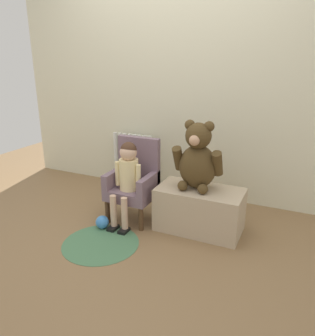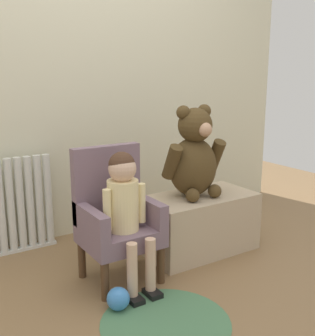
% 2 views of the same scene
% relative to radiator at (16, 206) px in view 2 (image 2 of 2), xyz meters
% --- Properties ---
extents(ground_plane, '(6.00, 6.00, 0.00)m').
position_rel_radiator_xyz_m(ground_plane, '(0.46, -1.15, -0.31)').
color(ground_plane, olive).
extents(back_wall, '(3.80, 0.05, 2.40)m').
position_rel_radiator_xyz_m(back_wall, '(0.46, 0.12, 0.89)').
color(back_wall, beige).
rests_on(back_wall, ground_plane).
extents(radiator, '(0.50, 0.05, 0.63)m').
position_rel_radiator_xyz_m(radiator, '(0.00, 0.00, 0.00)').
color(radiator, silver).
rests_on(radiator, ground_plane).
extents(child_armchair, '(0.41, 0.37, 0.76)m').
position_rel_radiator_xyz_m(child_armchair, '(0.39, -0.66, 0.05)').
color(child_armchair, slate).
rests_on(child_armchair, ground_plane).
extents(child_figure, '(0.25, 0.35, 0.75)m').
position_rel_radiator_xyz_m(child_figure, '(0.39, -0.78, 0.18)').
color(child_figure, beige).
rests_on(child_figure, ground_plane).
extents(low_bench, '(0.73, 0.39, 0.38)m').
position_rel_radiator_xyz_m(low_bench, '(1.01, -0.63, -0.12)').
color(low_bench, tan).
rests_on(low_bench, ground_plane).
extents(large_teddy_bear, '(0.42, 0.30, 0.58)m').
position_rel_radiator_xyz_m(large_teddy_bear, '(0.97, -0.61, 0.32)').
color(large_teddy_bear, '#4A371B').
rests_on(large_teddy_bear, low_bench).
extents(floor_rug, '(0.62, 0.62, 0.01)m').
position_rel_radiator_xyz_m(floor_rug, '(0.36, -1.20, -0.31)').
color(floor_rug, '#487650').
rests_on(floor_rug, ground_plane).
extents(toy_ball, '(0.12, 0.12, 0.12)m').
position_rel_radiator_xyz_m(toy_ball, '(0.23, -0.98, -0.25)').
color(toy_ball, '#3D81CC').
rests_on(toy_ball, ground_plane).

